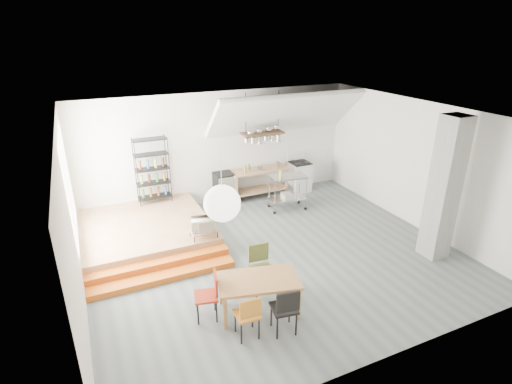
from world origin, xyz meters
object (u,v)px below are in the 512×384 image
rolling_cart (288,188)px  mini_fridge (224,188)px  stove (299,176)px  dining_table (259,283)px

rolling_cart → mini_fridge: rolling_cart is taller
stove → dining_table: 6.03m
stove → rolling_cart: stove is taller
dining_table → mini_fridge: size_ratio=1.72×
mini_fridge → dining_table: bearing=-103.2°
rolling_cart → mini_fridge: size_ratio=1.17×
mini_fridge → stove: bearing=-1.0°
stove → mini_fridge: stove is taller
stove → rolling_cart: 1.50m
dining_table → rolling_cart: bearing=68.4°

